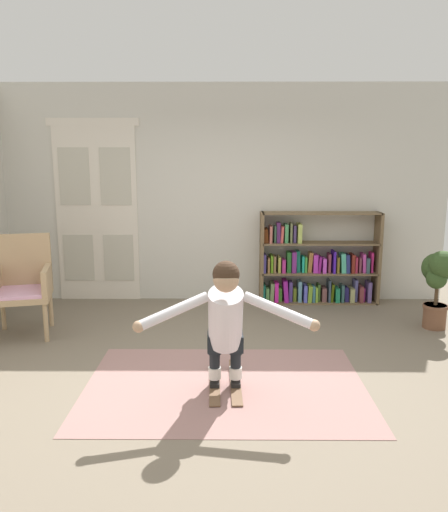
% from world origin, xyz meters
% --- Properties ---
extents(ground_plane, '(7.20, 7.20, 0.00)m').
position_xyz_m(ground_plane, '(0.00, 0.00, 0.00)').
color(ground_plane, '#716554').
extents(back_wall, '(6.00, 0.10, 2.90)m').
position_xyz_m(back_wall, '(0.00, 2.60, 1.45)').
color(back_wall, beige).
rests_on(back_wall, ground).
extents(double_door, '(1.22, 0.05, 2.45)m').
position_xyz_m(double_door, '(-1.73, 2.54, 1.23)').
color(double_door, silver).
rests_on(double_door, ground).
extents(rug, '(2.41, 1.68, 0.01)m').
position_xyz_m(rug, '(0.03, -0.19, 0.00)').
color(rug, gray).
rests_on(rug, ground).
extents(bookshelf, '(1.59, 0.30, 1.23)m').
position_xyz_m(bookshelf, '(1.22, 2.39, 0.50)').
color(bookshelf, brown).
rests_on(bookshelf, ground).
extents(wicker_chair, '(0.72, 0.72, 1.10)m').
position_xyz_m(wicker_chair, '(-2.22, 1.14, 0.58)').
color(wicker_chair, tan).
rests_on(wicker_chair, ground).
extents(potted_plant, '(0.35, 0.51, 0.93)m').
position_xyz_m(potted_plant, '(2.43, 1.33, 0.60)').
color(potted_plant, brown).
rests_on(potted_plant, ground).
extents(skis_pair, '(0.29, 0.80, 0.07)m').
position_xyz_m(skis_pair, '(0.03, -0.16, 0.02)').
color(skis_pair, brown).
rests_on(skis_pair, rug).
extents(person_skier, '(1.40, 0.64, 1.09)m').
position_xyz_m(person_skier, '(0.03, -0.36, 0.68)').
color(person_skier, white).
rests_on(person_skier, skis_pair).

